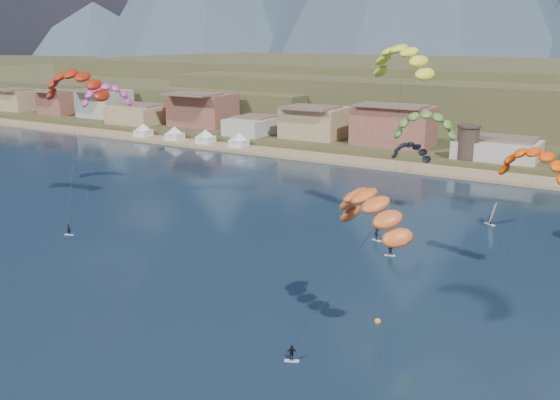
% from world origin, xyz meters
% --- Properties ---
extents(ground, '(2400.00, 2400.00, 0.00)m').
position_xyz_m(ground, '(0.00, 0.00, 0.00)').
color(ground, '#0D2130').
rests_on(ground, ground).
extents(beach, '(2200.00, 12.00, 0.90)m').
position_xyz_m(beach, '(0.00, 106.00, 0.25)').
color(beach, '#A1865C').
rests_on(beach, ground).
extents(town, '(400.00, 24.00, 12.00)m').
position_xyz_m(town, '(-40.00, 122.00, 8.00)').
color(town, beige).
rests_on(town, ground).
extents(watchtower, '(5.82, 5.82, 8.60)m').
position_xyz_m(watchtower, '(5.00, 114.00, 6.37)').
color(watchtower, '#47382D').
rests_on(watchtower, ground).
extents(beach_tents, '(43.40, 6.40, 5.00)m').
position_xyz_m(beach_tents, '(-76.25, 106.00, 3.71)').
color(beach_tents, white).
rests_on(beach_tents, ground).
extents(kitesurfer_red, '(16.57, 16.53, 28.45)m').
position_xyz_m(kitesurfer_red, '(-46.44, 38.95, 23.94)').
color(kitesurfer_red, silver).
rests_on(kitesurfer_red, ground).
extents(kitesurfer_yellow, '(12.92, 17.88, 31.92)m').
position_xyz_m(kitesurfer_yellow, '(7.18, 57.53, 28.29)').
color(kitesurfer_yellow, silver).
rests_on(kitesurfer_yellow, ground).
extents(kitesurfer_orange, '(11.42, 13.50, 18.47)m').
position_xyz_m(kitesurfer_orange, '(18.46, 19.34, 15.10)').
color(kitesurfer_orange, silver).
rests_on(kitesurfer_orange, ground).
extents(kitesurfer_green, '(11.87, 18.33, 22.21)m').
position_xyz_m(kitesurfer_green, '(9.27, 64.40, 17.52)').
color(kitesurfer_green, silver).
rests_on(kitesurfer_green, ground).
extents(distant_kite_pink, '(10.15, 10.18, 23.79)m').
position_xyz_m(distant_kite_pink, '(-52.48, 51.70, 20.75)').
color(distant_kite_pink, '#262626').
rests_on(distant_kite_pink, ground).
extents(distant_kite_dark, '(8.17, 6.12, 14.97)m').
position_xyz_m(distant_kite_dark, '(5.69, 68.56, 11.95)').
color(distant_kite_dark, '#262626').
rests_on(distant_kite_dark, ground).
extents(distant_kite_orange, '(10.15, 7.09, 19.60)m').
position_xyz_m(distant_kite_orange, '(29.69, 44.95, 16.54)').
color(distant_kite_orange, '#262626').
rests_on(distant_kite_orange, ground).
extents(windsurfer, '(2.49, 2.45, 3.93)m').
position_xyz_m(windsurfer, '(20.70, 68.33, 1.25)').
color(windsurfer, silver).
rests_on(windsurfer, ground).
extents(buoy, '(0.76, 0.76, 0.76)m').
position_xyz_m(buoy, '(17.86, 23.71, 0.13)').
color(buoy, gold).
rests_on(buoy, ground).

